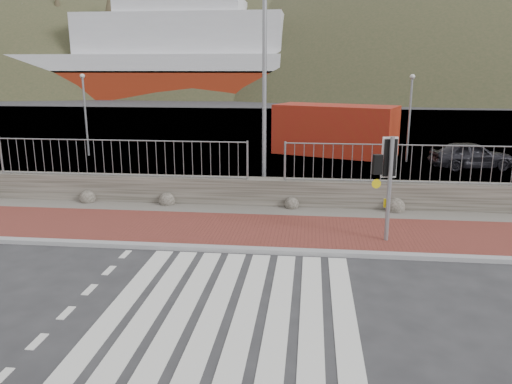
# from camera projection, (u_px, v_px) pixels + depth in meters

# --- Properties ---
(ground) EXTENTS (220.00, 220.00, 0.00)m
(ground) POSITION_uv_depth(u_px,v_px,m) (231.00, 309.00, 9.35)
(ground) COLOR #28282B
(ground) RESTS_ON ground
(sidewalk_far) EXTENTS (40.00, 3.00, 0.08)m
(sidewalk_far) POSITION_uv_depth(u_px,v_px,m) (257.00, 231.00, 13.68)
(sidewalk_far) COLOR maroon
(sidewalk_far) RESTS_ON ground
(kerb_far) EXTENTS (40.00, 0.25, 0.12)m
(kerb_far) POSITION_uv_depth(u_px,v_px,m) (250.00, 250.00, 12.23)
(kerb_far) COLOR gray
(kerb_far) RESTS_ON ground
(zebra_crossing) EXTENTS (4.62, 5.60, 0.01)m
(zebra_crossing) POSITION_uv_depth(u_px,v_px,m) (231.00, 309.00, 9.35)
(zebra_crossing) COLOR silver
(zebra_crossing) RESTS_ON ground
(gravel_strip) EXTENTS (40.00, 1.50, 0.06)m
(gravel_strip) POSITION_uv_depth(u_px,v_px,m) (264.00, 211.00, 15.61)
(gravel_strip) COLOR #59544C
(gravel_strip) RESTS_ON ground
(stone_wall) EXTENTS (40.00, 0.60, 0.90)m
(stone_wall) POSITION_uv_depth(u_px,v_px,m) (266.00, 192.00, 16.28)
(stone_wall) COLOR #413E35
(stone_wall) RESTS_ON ground
(railing) EXTENTS (18.07, 0.07, 1.22)m
(railing) POSITION_uv_depth(u_px,v_px,m) (266.00, 151.00, 15.81)
(railing) COLOR gray
(railing) RESTS_ON stone_wall
(quay) EXTENTS (120.00, 40.00, 0.50)m
(quay) POSITION_uv_depth(u_px,v_px,m) (292.00, 130.00, 36.26)
(quay) COLOR #4C4C4F
(quay) RESTS_ON ground
(water) EXTENTS (220.00, 50.00, 0.05)m
(water) POSITION_uv_depth(u_px,v_px,m) (302.00, 100.00, 70.01)
(water) COLOR #3F4C54
(water) RESTS_ON ground
(ferry) EXTENTS (50.00, 16.00, 20.00)m
(ferry) POSITION_uv_depth(u_px,v_px,m) (142.00, 61.00, 76.18)
(ferry) COLOR maroon
(ferry) RESTS_ON ground
(hills_backdrop) EXTENTS (254.00, 90.00, 100.00)m
(hills_backdrop) POSITION_uv_depth(u_px,v_px,m) (336.00, 210.00, 98.97)
(hills_backdrop) COLOR #2F341F
(hills_backdrop) RESTS_ON ground
(traffic_signal_far) EXTENTS (0.68, 0.33, 2.76)m
(traffic_signal_far) POSITION_uv_depth(u_px,v_px,m) (389.00, 167.00, 12.41)
(traffic_signal_far) COLOR gray
(traffic_signal_far) RESTS_ON ground
(streetlight) EXTENTS (1.72, 0.44, 8.14)m
(streetlight) POSITION_uv_depth(u_px,v_px,m) (269.00, 62.00, 16.04)
(streetlight) COLOR gray
(streetlight) RESTS_ON ground
(shipping_container) EXTENTS (6.61, 4.54, 2.54)m
(shipping_container) POSITION_uv_depth(u_px,v_px,m) (335.00, 130.00, 25.85)
(shipping_container) COLOR #9E1113
(shipping_container) RESTS_ON ground
(car_a) EXTENTS (3.74, 1.93, 1.22)m
(car_a) POSITION_uv_depth(u_px,v_px,m) (471.00, 155.00, 22.31)
(car_a) COLOR black
(car_a) RESTS_ON ground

